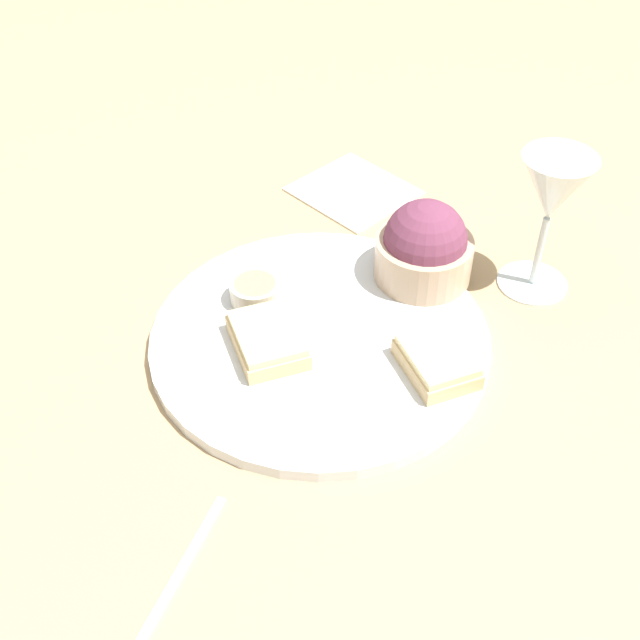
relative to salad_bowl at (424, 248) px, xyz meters
name	(u,v)px	position (x,y,z in m)	size (l,w,h in m)	color
ground_plane	(320,344)	(0.05, -0.14, -0.05)	(4.00, 4.00, 0.00)	tan
dinner_plate	(320,339)	(0.05, -0.14, -0.05)	(0.35, 0.35, 0.01)	silver
salad_bowl	(424,248)	(0.00, 0.00, 0.00)	(0.11, 0.11, 0.09)	tan
sauce_ramekin	(255,291)	(-0.03, -0.19, -0.02)	(0.06, 0.06, 0.03)	beige
cheese_toast_near	(267,339)	(0.04, -0.20, -0.03)	(0.09, 0.07, 0.03)	#D1B27F
cheese_toast_far	(437,362)	(0.14, -0.06, -0.03)	(0.08, 0.06, 0.03)	#D1B27F
wine_glass	(551,195)	(0.04, 0.12, 0.07)	(0.08, 0.08, 0.17)	silver
napkin	(354,190)	(-0.20, 0.01, -0.05)	(0.18, 0.17, 0.01)	beige
fork	(173,583)	(0.26, -0.35, -0.05)	(0.13, 0.13, 0.01)	silver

